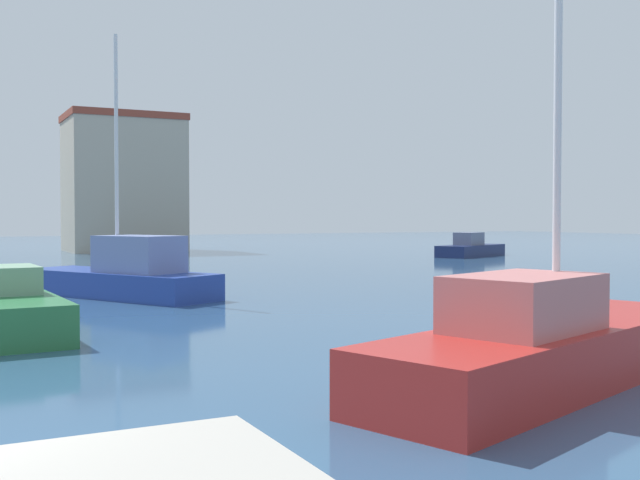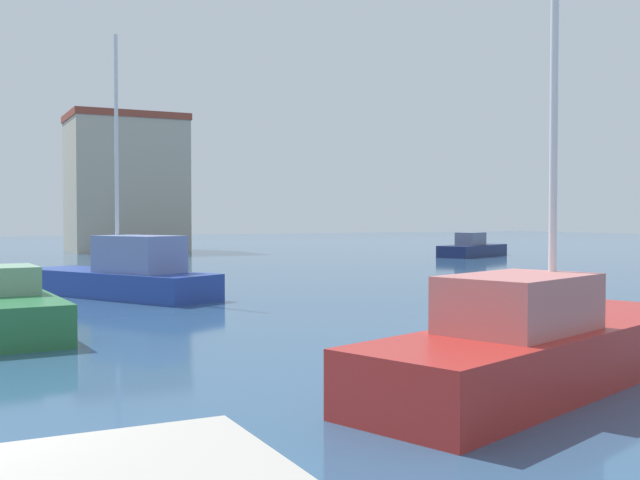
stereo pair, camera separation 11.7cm
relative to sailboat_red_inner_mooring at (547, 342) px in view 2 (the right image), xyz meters
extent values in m
plane|color=#2D5175|center=(6.01, 17.93, -0.64)|extent=(160.00, 160.00, 0.00)
cube|color=#B22823|center=(0.15, 0.05, -0.19)|extent=(8.19, 4.52, 0.90)
cube|color=#C4716E|center=(-0.78, -0.27, 0.66)|extent=(2.67, 2.19, 0.81)
cube|color=#28703D|center=(-6.94, 9.27, -0.22)|extent=(2.22, 5.99, 0.85)
cube|color=gray|center=(-6.94, 9.39, 0.51)|extent=(1.48, 1.79, 0.60)
cube|color=#19234C|center=(22.60, 30.67, -0.27)|extent=(6.26, 4.41, 0.74)
cube|color=slate|center=(22.32, 30.54, 0.50)|extent=(2.28, 1.98, 0.81)
cube|color=#233D93|center=(-3.11, 15.78, -0.24)|extent=(5.30, 7.34, 0.81)
cube|color=#6E7DB1|center=(-2.62, 14.88, 0.74)|extent=(2.68, 3.06, 1.14)
cylinder|color=silver|center=(-3.11, 15.78, 3.90)|extent=(0.12, 0.12, 7.47)
cube|color=#B2A893|center=(4.40, 48.65, 4.16)|extent=(8.11, 6.41, 9.61)
cube|color=brown|center=(4.40, 48.65, 9.22)|extent=(8.27, 6.54, 0.50)
camera|label=1|loc=(-8.29, -8.63, 1.88)|focal=42.79mm
camera|label=2|loc=(-8.19, -8.68, 1.88)|focal=42.79mm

